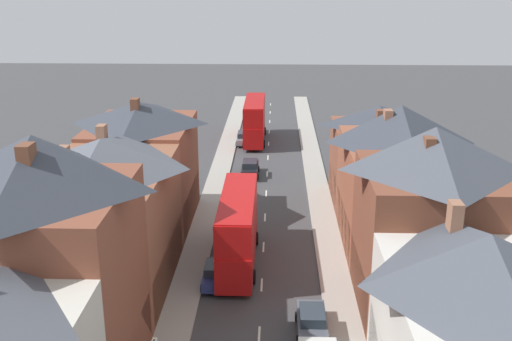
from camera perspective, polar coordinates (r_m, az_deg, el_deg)
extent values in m
cube|color=#A8A399|center=(54.70, -4.46, -3.53)|extent=(2.20, 104.00, 0.14)
cube|color=#A8A399|center=(54.54, 6.28, -3.65)|extent=(2.20, 104.00, 0.14)
cube|color=silver|center=(36.61, 0.30, -15.39)|extent=(0.14, 1.80, 0.01)
cube|color=silver|center=(41.74, 0.54, -10.83)|extent=(0.14, 1.80, 0.01)
cube|color=silver|center=(47.07, 0.72, -7.29)|extent=(0.14, 1.80, 0.01)
cube|color=silver|center=(52.55, 0.86, -4.48)|extent=(0.14, 1.80, 0.01)
cube|color=silver|center=(58.14, 0.97, -2.20)|extent=(0.14, 1.80, 0.01)
cube|color=silver|center=(63.80, 1.07, -0.33)|extent=(0.14, 1.80, 0.01)
cube|color=silver|center=(69.51, 1.14, 1.24)|extent=(0.14, 1.80, 0.01)
cube|color=silver|center=(75.27, 1.21, 2.57)|extent=(0.14, 1.80, 0.01)
cube|color=silver|center=(81.07, 1.27, 3.71)|extent=(0.14, 1.80, 0.01)
cube|color=silver|center=(86.89, 1.31, 4.69)|extent=(0.14, 1.80, 0.01)
cube|color=silver|center=(92.73, 1.36, 5.56)|extent=(0.14, 1.80, 0.01)
cube|color=silver|center=(98.60, 1.40, 6.32)|extent=(0.14, 1.80, 0.01)
cube|color=brown|center=(31.72, -19.05, -10.91)|extent=(8.00, 8.64, 10.71)
pyramid|color=#383D47|center=(29.19, -20.38, 0.68)|extent=(8.00, 8.64, 2.66)
cube|color=brown|center=(27.84, -21.01, 1.13)|extent=(0.60, 0.90, 1.24)
cube|color=brown|center=(40.98, -13.93, -5.43)|extent=(8.00, 11.99, 8.43)
cube|color=maroon|center=(41.21, -8.31, -8.93)|extent=(0.12, 11.03, 3.20)
pyramid|color=#565B66|center=(39.24, -14.50, 1.56)|extent=(8.00, 11.99, 1.98)
cube|color=#99664C|center=(42.42, -14.49, 3.53)|extent=(0.60, 0.90, 1.04)
cube|color=#99664C|center=(36.97, -17.87, 1.25)|extent=(0.60, 0.90, 1.24)
cube|color=brown|center=(50.98, -10.68, -0.31)|extent=(8.00, 10.23, 8.71)
cube|color=#1E5133|center=(51.22, -6.19, -3.29)|extent=(0.12, 9.41, 3.20)
pyramid|color=#383D47|center=(49.60, -11.03, 5.43)|extent=(8.00, 10.23, 1.75)
cube|color=brown|center=(48.57, -11.43, 5.96)|extent=(0.60, 0.90, 1.36)
pyramid|color=#474C56|center=(28.30, 21.27, -8.10)|extent=(8.00, 11.73, 2.61)
cube|color=#99664C|center=(30.78, 18.43, -4.16)|extent=(0.60, 0.90, 1.46)
cube|color=brown|center=(38.68, 15.86, -6.46)|extent=(8.00, 8.70, 9.15)
cube|color=black|center=(39.24, 9.79, -10.48)|extent=(0.12, 8.00, 3.20)
pyramid|color=#474C56|center=(36.69, 16.64, 1.98)|extent=(8.00, 8.70, 2.68)
cube|color=brown|center=(35.63, 16.18, 2.33)|extent=(0.60, 0.90, 0.94)
cube|color=#935138|center=(47.69, 13.13, -2.14)|extent=(8.00, 10.86, 8.15)
cube|color=navy|center=(47.98, 8.29, -4.89)|extent=(0.12, 9.99, 3.20)
pyramid|color=#383D47|center=(46.12, 13.62, 4.31)|extent=(8.00, 10.86, 2.89)
cube|color=#99664C|center=(45.40, 12.46, 4.94)|extent=(0.60, 0.90, 1.18)
cube|color=brown|center=(56.39, 11.39, 0.66)|extent=(8.00, 7.50, 7.24)
cube|color=black|center=(56.50, 7.32, -1.25)|extent=(0.12, 6.90, 3.20)
pyramid|color=#383D47|center=(55.22, 11.68, 5.15)|extent=(8.00, 7.50, 1.82)
cube|color=brown|center=(53.16, 11.74, 5.17)|extent=(0.60, 0.90, 0.95)
cube|color=red|center=(43.89, -1.72, -6.90)|extent=(2.44, 10.80, 2.50)
cube|color=red|center=(42.92, -1.75, -4.00)|extent=(2.44, 10.58, 2.30)
cube|color=red|center=(42.49, -1.76, -2.50)|extent=(2.39, 10.37, 0.10)
cube|color=#28333D|center=(48.70, -1.33, -4.02)|extent=(2.20, 0.10, 1.20)
cube|color=#28333D|center=(47.88, -1.35, -1.48)|extent=(2.20, 0.10, 1.10)
cube|color=#28333D|center=(43.87, -3.28, -6.58)|extent=(0.06, 9.18, 0.90)
cube|color=#28333D|center=(42.98, -3.34, -3.85)|extent=(0.06, 9.18, 0.90)
cube|color=yellow|center=(47.62, -1.36, -0.57)|extent=(1.34, 0.08, 0.32)
cylinder|color=black|center=(47.48, -2.93, -6.42)|extent=(0.30, 1.00, 1.00)
cylinder|color=black|center=(47.35, 0.03, -6.47)|extent=(0.30, 1.00, 1.00)
cylinder|color=black|center=(41.85, -3.65, -10.02)|extent=(0.30, 1.00, 1.00)
cylinder|color=black|center=(41.69, -0.26, -10.09)|extent=(0.30, 1.00, 1.00)
cube|color=#B70F0F|center=(75.95, -0.13, 4.00)|extent=(2.44, 10.80, 2.50)
cube|color=#B70F0F|center=(75.40, -0.13, 5.77)|extent=(2.44, 10.58, 2.30)
cube|color=#B70F0F|center=(75.15, -0.14, 6.66)|extent=(2.39, 10.37, 0.10)
cube|color=#28333D|center=(81.10, 0.00, 5.06)|extent=(2.20, 0.10, 1.20)
cube|color=#28333D|center=(80.61, 0.00, 6.65)|extent=(2.20, 0.10, 1.10)
cube|color=#28333D|center=(75.94, -1.03, 4.19)|extent=(0.06, 9.18, 0.90)
cube|color=#28333D|center=(75.43, -1.04, 5.85)|extent=(0.06, 9.18, 0.90)
cube|color=yellow|center=(80.45, 0.00, 7.21)|extent=(1.34, 0.08, 0.32)
cylinder|color=black|center=(79.53, -0.93, 3.79)|extent=(0.30, 1.00, 1.00)
cylinder|color=black|center=(79.45, 0.83, 3.78)|extent=(0.30, 1.00, 1.00)
cylinder|color=black|center=(73.43, -1.17, 2.57)|extent=(0.30, 1.00, 1.00)
cylinder|color=black|center=(73.34, 0.74, 2.55)|extent=(0.30, 1.00, 1.00)
cube|color=black|center=(63.09, -0.57, 0.12)|extent=(1.70, 4.48, 0.79)
cube|color=#28333D|center=(62.66, -0.58, 0.66)|extent=(1.46, 2.24, 0.60)
cylinder|color=black|center=(64.57, -1.27, 0.18)|extent=(0.20, 0.62, 0.62)
cylinder|color=black|center=(64.50, 0.23, 0.17)|extent=(0.20, 0.62, 0.62)
cylinder|color=black|center=(61.94, -1.41, -0.61)|extent=(0.20, 0.62, 0.62)
cylinder|color=black|center=(61.86, 0.16, -0.63)|extent=(0.20, 0.62, 0.62)
cube|color=#4C515B|center=(36.54, 5.34, -14.27)|extent=(1.70, 4.11, 0.75)
cube|color=#28333D|center=(36.01, 5.39, -13.54)|extent=(1.46, 2.06, 0.60)
cylinder|color=black|center=(37.78, 3.89, -13.72)|extent=(0.20, 0.62, 0.62)
cylinder|color=black|center=(37.88, 6.53, -13.71)|extent=(0.20, 0.62, 0.62)
cylinder|color=black|center=(35.64, 4.02, -15.88)|extent=(0.20, 0.62, 0.62)
cylinder|color=black|center=(35.75, 6.85, -15.86)|extent=(0.20, 0.62, 0.62)
cube|color=gray|center=(75.08, -1.16, 3.04)|extent=(1.70, 4.41, 0.68)
cube|color=#28333D|center=(74.70, -1.17, 3.47)|extent=(1.46, 2.21, 0.60)
cylinder|color=black|center=(76.54, -1.74, 3.06)|extent=(0.20, 0.62, 0.62)
cylinder|color=black|center=(76.45, -0.47, 3.05)|extent=(0.20, 0.62, 0.62)
cylinder|color=black|center=(73.90, -1.87, 2.51)|extent=(0.20, 0.62, 0.62)
cylinder|color=black|center=(73.81, -0.55, 2.50)|extent=(0.20, 0.62, 0.62)
cube|color=navy|center=(41.60, -3.79, -9.93)|extent=(1.70, 3.82, 0.73)
cube|color=#28333D|center=(41.12, -3.84, -9.24)|extent=(1.46, 1.91, 0.60)
cylinder|color=black|center=(42.90, -4.77, -9.58)|extent=(0.20, 0.62, 0.62)
cylinder|color=black|center=(42.74, -2.48, -9.64)|extent=(0.20, 0.62, 0.62)
cylinder|color=black|center=(40.83, -5.15, -11.13)|extent=(0.20, 0.62, 0.62)
cylinder|color=black|center=(40.67, -2.73, -11.20)|extent=(0.20, 0.62, 0.62)
cube|color=beige|center=(26.93, -9.66, -15.76)|extent=(0.20, 0.32, 0.20)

